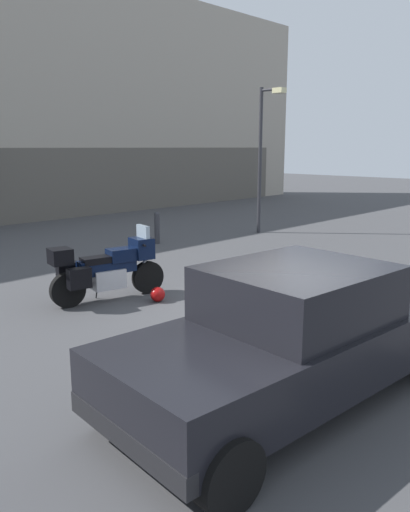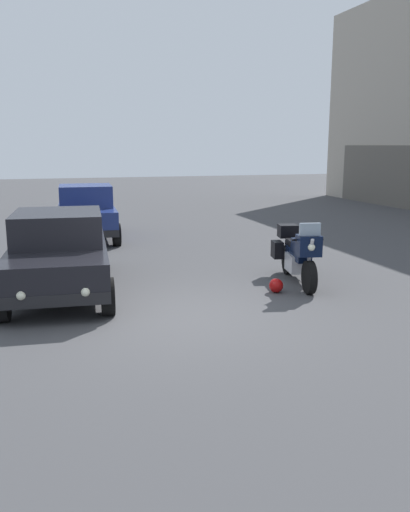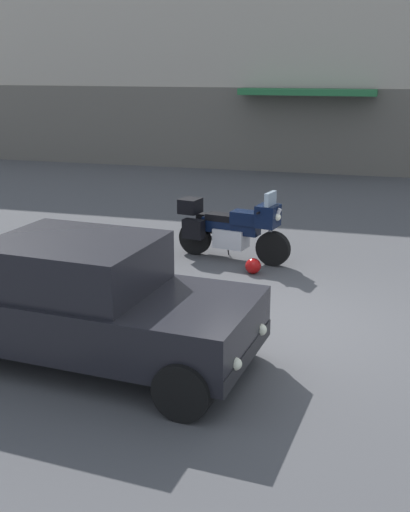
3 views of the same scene
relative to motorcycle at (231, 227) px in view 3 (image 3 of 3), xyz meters
name	(u,v)px [view 3 (image 3 of 3)]	position (x,y,z in m)	size (l,w,h in m)	color
ground_plane	(278,326)	(1.44, -2.99, -0.62)	(80.00, 80.00, 0.00)	#424244
building_facade_rear	(360,27)	(1.43, 11.77, 4.13)	(37.96, 3.40, 9.60)	#A89E8E
motorcycle	(231,227)	(0.00, 0.00, 0.00)	(2.24, 0.97, 1.36)	black
helmet	(253,266)	(0.59, -0.74, -0.48)	(0.28, 0.28, 0.28)	#990C0C
car_sedan_far	(74,300)	(-0.80, -4.72, 0.16)	(4.68, 2.23, 1.56)	black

